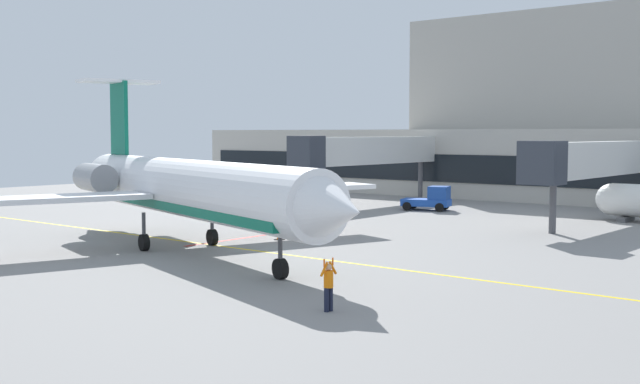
% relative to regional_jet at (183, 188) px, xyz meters
% --- Properties ---
extents(ground, '(120.00, 120.00, 0.11)m').
position_rel_regional_jet_xyz_m(ground, '(6.49, -1.60, -3.38)').
color(ground, gray).
extents(terminal_building, '(77.78, 16.06, 18.10)m').
position_rel_regional_jet_xyz_m(terminal_building, '(-0.57, 46.72, 2.71)').
color(terminal_building, '#B7B2A8').
rests_on(terminal_building, ground).
extents(jet_bridge_west, '(2.40, 19.37, 6.05)m').
position_rel_regional_jet_xyz_m(jet_bridge_west, '(-8.49, 27.98, 1.35)').
color(jet_bridge_west, silver).
rests_on(jet_bridge_west, ground).
extents(jet_bridge_east, '(2.40, 21.85, 5.79)m').
position_rel_regional_jet_xyz_m(jet_bridge_east, '(12.46, 26.72, 1.11)').
color(jet_bridge_east, silver).
rests_on(jet_bridge_east, ground).
extents(regional_jet, '(31.23, 26.15, 9.64)m').
position_rel_regional_jet_xyz_m(regional_jet, '(0.00, 0.00, 0.00)').
color(regional_jet, white).
rests_on(regional_jet, ground).
extents(pushback_tractor, '(3.62, 2.93, 2.03)m').
position_rel_regional_jet_xyz_m(pushback_tractor, '(-13.19, 18.65, -2.40)').
color(pushback_tractor, silver).
rests_on(pushback_tractor, ground).
extents(belt_loader, '(4.21, 3.06, 1.98)m').
position_rel_regional_jet_xyz_m(belt_loader, '(-1.29, 27.19, -2.41)').
color(belt_loader, '#1E4CB2').
rests_on(belt_loader, ground).
extents(marshaller, '(0.34, 0.83, 1.89)m').
position_rel_regional_jet_xyz_m(marshaller, '(15.43, -6.64, -2.37)').
color(marshaller, '#191E33').
rests_on(marshaller, ground).
extents(safety_cone_alpha, '(0.47, 0.47, 0.55)m').
position_rel_regional_jet_xyz_m(safety_cone_alpha, '(1.37, 6.11, -3.08)').
color(safety_cone_alpha, orange).
rests_on(safety_cone_alpha, ground).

